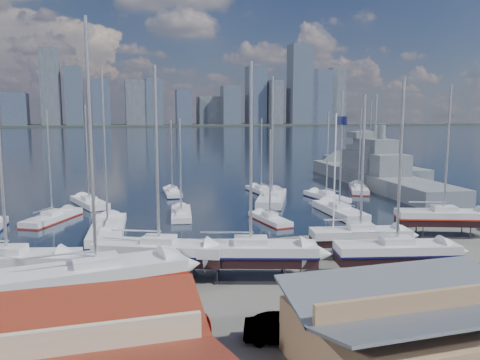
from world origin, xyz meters
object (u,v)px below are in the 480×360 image
object	(u,v)px
sailboat_cradle_0	(7,263)
car_a	(196,335)
naval_ship_east	(373,176)
naval_ship_west	(369,163)
flagpole	(336,175)

from	to	relation	value
sailboat_cradle_0	car_a	distance (m)	16.83
naval_ship_east	car_a	bearing A→B (deg)	146.25
naval_ship_west	car_a	world-z (taller)	naval_ship_west
naval_ship_east	car_a	size ratio (longest dim) A/B	10.83
naval_ship_east	flagpole	bearing A→B (deg)	150.05
car_a	flagpole	xyz separation A→B (m)	(15.25, 13.27, 6.71)
sailboat_cradle_0	naval_ship_west	size ratio (longest dim) A/B	0.41
flagpole	naval_ship_east	bearing A→B (deg)	53.60
naval_ship_west	flagpole	size ratio (longest dim) A/B	3.07
sailboat_cradle_0	naval_ship_west	distance (m)	89.41
flagpole	car_a	bearing A→B (deg)	-138.98
naval_ship_west	flagpole	xyz separation A→B (m)	(-39.82, -58.79, 5.79)
car_a	sailboat_cradle_0	bearing A→B (deg)	145.41
naval_ship_east	car_a	distance (m)	66.40
naval_ship_east	flagpole	distance (m)	46.88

